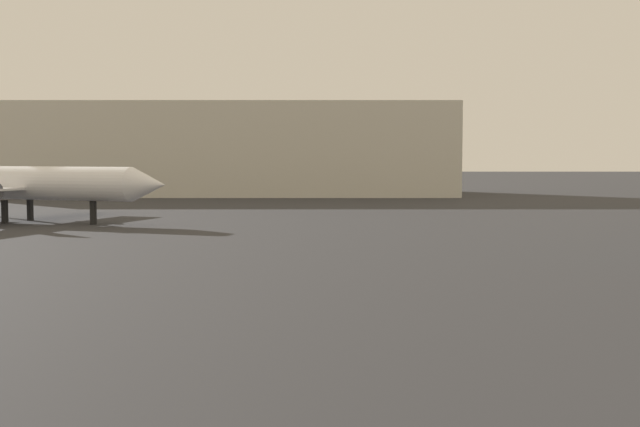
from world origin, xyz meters
The scene contains 2 objects.
airplane_distant centered at (-22.99, 66.77, 3.62)m, with size 28.43×25.69×9.91m.
terminal_building centered at (-12.10, 122.36, 7.02)m, with size 73.85×24.52×14.04m, color beige.
Camera 1 is at (4.35, -10.86, 6.24)m, focal length 47.21 mm.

